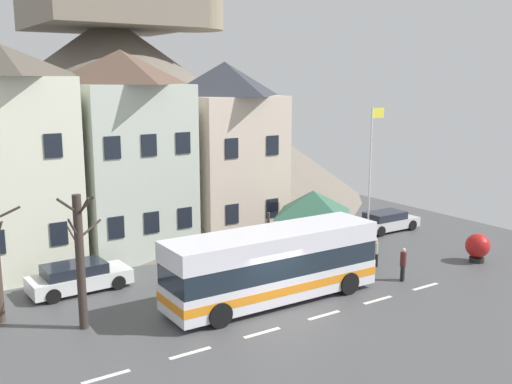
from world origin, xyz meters
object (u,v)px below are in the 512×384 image
(townhouse_00, at_px, (8,159))
(parked_car_01, at_px, (329,233))
(pedestrian_00, at_px, (403,264))
(transit_bus, at_px, (273,266))
(harbour_buoy, at_px, (478,246))
(bare_tree_01, at_px, (80,259))
(pedestrian_01, at_px, (375,251))
(flagpole, at_px, (371,167))
(hilltop_castle, at_px, (113,101))
(bus_shelter, at_px, (313,203))
(townhouse_01, at_px, (124,152))
(townhouse_02, at_px, (225,150))
(parked_car_00, at_px, (78,277))
(parked_car_02, at_px, (387,221))
(public_bench, at_px, (314,237))

(townhouse_00, relative_size, parked_car_01, 2.63)
(pedestrian_00, bearing_deg, transit_bus, 169.02)
(pedestrian_00, height_order, harbour_buoy, pedestrian_00)
(transit_bus, bearing_deg, townhouse_00, 127.46)
(parked_car_01, distance_m, bare_tree_01, 16.00)
(pedestrian_00, relative_size, pedestrian_01, 1.05)
(pedestrian_00, xyz_separation_m, flagpole, (3.00, 5.38, 3.69))
(hilltop_castle, height_order, bus_shelter, hilltop_castle)
(townhouse_01, relative_size, parked_car_01, 2.60)
(townhouse_02, height_order, hilltop_castle, hilltop_castle)
(townhouse_00, relative_size, parked_car_00, 2.46)
(parked_car_01, bearing_deg, flagpole, 141.87)
(pedestrian_00, bearing_deg, townhouse_00, 140.50)
(harbour_buoy, bearing_deg, townhouse_01, 138.63)
(pedestrian_01, bearing_deg, flagpole, 50.27)
(transit_bus, relative_size, pedestrian_00, 6.09)
(bus_shelter, relative_size, pedestrian_00, 2.32)
(townhouse_00, relative_size, pedestrian_01, 7.29)
(transit_bus, height_order, flagpole, flagpole)
(parked_car_02, height_order, pedestrian_01, pedestrian_01)
(flagpole, height_order, harbour_buoy, flagpole)
(bus_shelter, relative_size, parked_car_01, 0.88)
(pedestrian_00, xyz_separation_m, pedestrian_01, (0.38, 2.22, 0.05))
(parked_car_01, xyz_separation_m, flagpole, (1.78, -1.40, 3.87))
(townhouse_02, height_order, bare_tree_01, townhouse_02)
(townhouse_01, xyz_separation_m, flagpole, (11.76, -6.93, -0.94))
(parked_car_00, bearing_deg, transit_bus, -43.27)
(flagpole, height_order, bare_tree_01, flagpole)
(pedestrian_01, bearing_deg, townhouse_00, 146.70)
(parked_car_01, distance_m, parked_car_02, 4.90)
(transit_bus, relative_size, pedestrian_01, 6.39)
(townhouse_02, height_order, bus_shelter, townhouse_02)
(townhouse_00, height_order, pedestrian_01, townhouse_00)
(hilltop_castle, bearing_deg, bus_shelter, -84.60)
(hilltop_castle, bearing_deg, flagpole, -73.65)
(townhouse_02, height_order, harbour_buoy, townhouse_02)
(townhouse_02, xyz_separation_m, parked_car_02, (8.76, -4.81, -4.55))
(pedestrian_01, distance_m, harbour_buoy, 5.52)
(transit_bus, xyz_separation_m, bus_shelter, (5.11, 3.70, 1.46))
(flagpole, bearing_deg, pedestrian_00, -119.16)
(parked_car_01, relative_size, pedestrian_01, 2.77)
(transit_bus, xyz_separation_m, public_bench, (6.81, 5.63, -1.09))
(parked_car_01, xyz_separation_m, parked_car_02, (4.90, 0.23, -0.02))
(townhouse_01, relative_size, pedestrian_01, 7.20)
(bare_tree_01, bearing_deg, townhouse_00, 93.58)
(bus_shelter, xyz_separation_m, harbour_buoy, (6.81, -5.10, -2.19))
(transit_bus, height_order, parked_car_02, transit_bus)
(townhouse_00, height_order, public_bench, townhouse_00)
(townhouse_02, bearing_deg, flagpole, -48.75)
(parked_car_01, bearing_deg, parked_car_02, -177.35)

